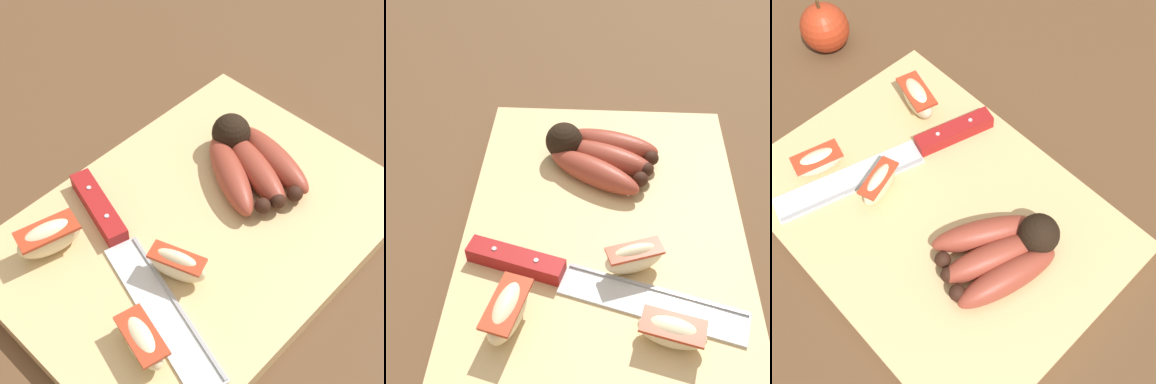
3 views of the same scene
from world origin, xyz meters
TOP-DOWN VIEW (x-y plane):
  - ground_plane at (0.00, 0.00)m, footprint 6.00×6.00m
  - cutting_board at (-0.02, 0.00)m, footprint 0.42×0.30m
  - banana_bunch at (0.08, 0.01)m, footprint 0.12×0.14m
  - chefs_knife at (-0.09, 0.04)m, footprint 0.10×0.28m
  - apple_wedge_near at (-0.15, -0.06)m, footprint 0.04×0.07m
  - apple_wedge_middle at (-0.14, 0.09)m, footprint 0.07×0.04m
  - apple_wedge_far at (-0.08, -0.03)m, footprint 0.04×0.06m
  - whole_apple at (-0.33, 0.08)m, footprint 0.07×0.07m

SIDE VIEW (x-z plane):
  - ground_plane at x=0.00m, z-range 0.00..0.00m
  - cutting_board at x=-0.02m, z-range 0.00..0.02m
  - chefs_knife at x=-0.09m, z-range 0.02..0.04m
  - whole_apple at x=-0.33m, z-range -0.01..0.07m
  - apple_wedge_near at x=-0.15m, z-range 0.02..0.05m
  - banana_bunch at x=0.08m, z-range 0.01..0.06m
  - apple_wedge_far at x=-0.08m, z-range 0.02..0.06m
  - apple_wedge_middle at x=-0.14m, z-range 0.02..0.06m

